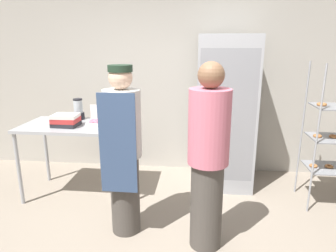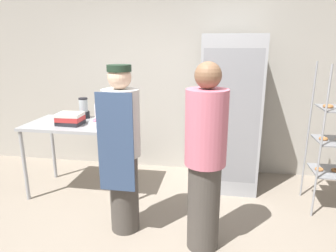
{
  "view_description": "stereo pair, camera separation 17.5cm",
  "coord_description": "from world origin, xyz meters",
  "views": [
    {
      "loc": [
        0.31,
        -2.19,
        1.85
      ],
      "look_at": [
        -0.0,
        0.75,
        1.05
      ],
      "focal_mm": 32.0,
      "sensor_mm": 36.0,
      "label": 1
    },
    {
      "loc": [
        0.49,
        -2.17,
        1.85
      ],
      "look_at": [
        -0.0,
        0.75,
        1.05
      ],
      "focal_mm": 32.0,
      "sensor_mm": 36.0,
      "label": 2
    }
  ],
  "objects": [
    {
      "name": "person_baker",
      "position": [
        -0.4,
        0.46,
        0.87
      ],
      "size": [
        0.36,
        0.37,
        1.68
      ],
      "color": "#47423D",
      "rests_on": "ground_plane"
    },
    {
      "name": "prep_counter",
      "position": [
        -1.19,
        1.18,
        0.82
      ],
      "size": [
        1.24,
        0.73,
        0.92
      ],
      "color": "#9EA0A5",
      "rests_on": "ground_plane"
    },
    {
      "name": "person_customer",
      "position": [
        0.4,
        0.32,
        0.88
      ],
      "size": [
        0.37,
        0.37,
        1.72
      ],
      "color": "#47423D",
      "rests_on": "ground_plane"
    },
    {
      "name": "donut_box",
      "position": [
        -0.87,
        1.14,
        0.97
      ],
      "size": [
        0.26,
        0.2,
        0.24
      ],
      "color": "white",
      "rests_on": "prep_counter"
    },
    {
      "name": "refrigerator",
      "position": [
        0.65,
        1.68,
        0.99
      ],
      "size": [
        0.74,
        0.71,
        1.98
      ],
      "color": "#9EA0A5",
      "rests_on": "ground_plane"
    },
    {
      "name": "back_wall",
      "position": [
        0.0,
        2.22,
        1.5
      ],
      "size": [
        6.4,
        0.12,
        3.0
      ],
      "primitive_type": "cube",
      "color": "#ADA89E",
      "rests_on": "ground_plane"
    },
    {
      "name": "binder_stack",
      "position": [
        -1.25,
        1.08,
        0.99
      ],
      "size": [
        0.3,
        0.25,
        0.14
      ],
      "color": "#232328",
      "rests_on": "prep_counter"
    },
    {
      "name": "blender_pitcher",
      "position": [
        -1.23,
        1.43,
        1.04
      ],
      "size": [
        0.14,
        0.14,
        0.27
      ],
      "color": "black",
      "rests_on": "prep_counter"
    }
  ]
}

